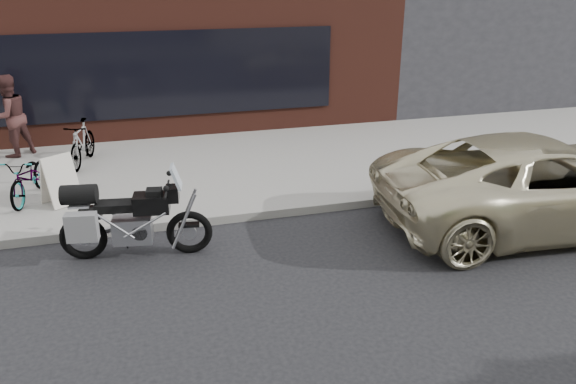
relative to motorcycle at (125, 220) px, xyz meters
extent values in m
plane|color=black|center=(2.15, -3.24, -0.61)|extent=(120.00, 120.00, 0.00)
cube|color=gray|center=(2.15, 3.76, -0.54)|extent=(44.00, 6.00, 0.15)
cube|color=#502319|center=(0.15, 10.76, 1.64)|extent=(14.00, 10.00, 4.50)
cube|color=black|center=(0.15, 5.73, 1.09)|extent=(10.00, 0.08, 2.00)
torus|color=black|center=(-0.62, 0.11, -0.27)|extent=(0.70, 0.21, 0.69)
torus|color=black|center=(0.92, -0.11, -0.27)|extent=(0.70, 0.21, 0.69)
cube|color=#B7B7BC|center=(0.10, 0.01, -0.18)|extent=(0.61, 0.39, 0.39)
cube|color=black|center=(0.41, -0.03, 0.24)|extent=(0.56, 0.40, 0.27)
cube|color=black|center=(-0.11, 0.04, 0.22)|extent=(0.61, 0.37, 0.12)
cube|color=black|center=(-0.46, 0.09, 0.13)|extent=(0.34, 0.27, 0.15)
cube|color=black|center=(0.72, -0.08, 0.37)|extent=(0.22, 0.27, 0.23)
cube|color=silver|center=(0.79, -0.09, 0.63)|extent=(0.19, 0.33, 0.35)
cylinder|color=black|center=(0.64, -0.07, 0.44)|extent=(0.13, 0.72, 0.03)
cube|color=#B7B7BC|center=(-0.59, 0.11, 0.28)|extent=(0.33, 0.35, 0.03)
cube|color=slate|center=(-0.59, -0.16, 0.03)|extent=(0.46, 0.25, 0.41)
cylinder|color=black|center=(-0.59, 0.11, 0.42)|extent=(0.53, 0.36, 0.29)
cylinder|color=#B7B7BC|center=(-0.29, 0.23, -0.25)|extent=(0.58, 0.16, 0.20)
imported|color=beige|center=(6.67, -0.64, 0.14)|extent=(5.60, 2.88, 1.51)
imported|color=gray|center=(-1.66, 2.44, -0.05)|extent=(0.88, 1.65, 0.82)
imported|color=gray|center=(-0.85, 4.19, 0.01)|extent=(0.79, 1.62, 0.94)
cube|color=beige|center=(-1.05, 2.01, -0.02)|extent=(0.61, 0.54, 0.88)
cube|color=beige|center=(-1.18, 2.20, -0.02)|extent=(0.61, 0.54, 0.88)
imported|color=#442624|center=(-2.35, 5.21, 0.43)|extent=(1.10, 1.08, 1.79)
camera|label=1|loc=(0.34, -7.87, 3.49)|focal=35.00mm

